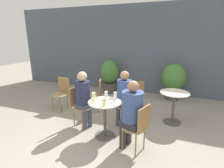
{
  "coord_description": "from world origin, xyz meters",
  "views": [
    {
      "loc": [
        1.18,
        -2.81,
        1.97
      ],
      "look_at": [
        -0.05,
        0.48,
        0.99
      ],
      "focal_mm": 28.0,
      "sensor_mm": 36.0,
      "label": 1
    }
  ],
  "objects_px": {
    "bistro_chair_0": "(139,125)",
    "seated_person_0": "(132,110)",
    "beer_glass_0": "(104,102)",
    "bistro_chair_4": "(62,91)",
    "beer_glass_1": "(115,97)",
    "cafe_table_near": "(105,112)",
    "bistro_chair_5": "(97,92)",
    "bistro_chair_1": "(128,101)",
    "seated_person_2": "(83,95)",
    "seated_person_1": "(124,94)",
    "potted_plant_1": "(173,79)",
    "beer_glass_2": "(106,95)",
    "bistro_chair_3": "(135,94)",
    "bistro_chair_2": "(79,103)",
    "potted_plant_0": "(110,75)",
    "beer_glass_3": "(94,97)",
    "cafe_table_far": "(174,101)"
  },
  "relations": [
    {
      "from": "seated_person_0",
      "to": "seated_person_2",
      "type": "height_order",
      "value": "seated_person_0"
    },
    {
      "from": "seated_person_0",
      "to": "potted_plant_0",
      "type": "distance_m",
      "value": 3.32
    },
    {
      "from": "cafe_table_near",
      "to": "beer_glass_2",
      "type": "bearing_deg",
      "value": 104.56
    },
    {
      "from": "bistro_chair_4",
      "to": "bistro_chair_5",
      "type": "xyz_separation_m",
      "value": [
        0.95,
        0.21,
        0.0
      ]
    },
    {
      "from": "bistro_chair_4",
      "to": "beer_glass_0",
      "type": "relative_size",
      "value": 5.65
    },
    {
      "from": "beer_glass_0",
      "to": "bistro_chair_0",
      "type": "bearing_deg",
      "value": -5.58
    },
    {
      "from": "bistro_chair_0",
      "to": "seated_person_2",
      "type": "height_order",
      "value": "seated_person_2"
    },
    {
      "from": "beer_glass_1",
      "to": "bistro_chair_2",
      "type": "bearing_deg",
      "value": 170.62
    },
    {
      "from": "bistro_chair_0",
      "to": "bistro_chair_2",
      "type": "xyz_separation_m",
      "value": [
        -1.45,
        0.52,
        0.0
      ]
    },
    {
      "from": "seated_person_1",
      "to": "beer_glass_2",
      "type": "xyz_separation_m",
      "value": [
        -0.26,
        -0.39,
        0.07
      ]
    },
    {
      "from": "potted_plant_0",
      "to": "potted_plant_1",
      "type": "height_order",
      "value": "same"
    },
    {
      "from": "cafe_table_far",
      "to": "bistro_chair_4",
      "type": "xyz_separation_m",
      "value": [
        -2.88,
        -0.23,
        -0.0
      ]
    },
    {
      "from": "seated_person_1",
      "to": "potted_plant_0",
      "type": "height_order",
      "value": "seated_person_1"
    },
    {
      "from": "beer_glass_3",
      "to": "potted_plant_1",
      "type": "relative_size",
      "value": 0.17
    },
    {
      "from": "bistro_chair_0",
      "to": "potted_plant_1",
      "type": "height_order",
      "value": "potted_plant_1"
    },
    {
      "from": "seated_person_2",
      "to": "potted_plant_1",
      "type": "distance_m",
      "value": 3.04
    },
    {
      "from": "seated_person_0",
      "to": "beer_glass_2",
      "type": "bearing_deg",
      "value": -103.11
    },
    {
      "from": "bistro_chair_0",
      "to": "seated_person_0",
      "type": "xyz_separation_m",
      "value": [
        -0.14,
        0.05,
        0.22
      ]
    },
    {
      "from": "bistro_chair_5",
      "to": "beer_glass_3",
      "type": "xyz_separation_m",
      "value": [
        0.5,
        -1.17,
        0.31
      ]
    },
    {
      "from": "beer_glass_3",
      "to": "bistro_chair_2",
      "type": "bearing_deg",
      "value": 146.81
    },
    {
      "from": "beer_glass_3",
      "to": "bistro_chair_4",
      "type": "bearing_deg",
      "value": 146.63
    },
    {
      "from": "seated_person_0",
      "to": "beer_glass_1",
      "type": "xyz_separation_m",
      "value": [
        -0.41,
        0.32,
        0.09
      ]
    },
    {
      "from": "bistro_chair_2",
      "to": "bistro_chair_3",
      "type": "distance_m",
      "value": 1.47
    },
    {
      "from": "bistro_chair_2",
      "to": "seated_person_2",
      "type": "bearing_deg",
      "value": -90.0
    },
    {
      "from": "bistro_chair_4",
      "to": "seated_person_1",
      "type": "distance_m",
      "value": 1.88
    },
    {
      "from": "cafe_table_near",
      "to": "bistro_chair_1",
      "type": "relative_size",
      "value": 0.85
    },
    {
      "from": "bistro_chair_4",
      "to": "beer_glass_3",
      "type": "xyz_separation_m",
      "value": [
        1.45,
        -0.96,
        0.31
      ]
    },
    {
      "from": "cafe_table_near",
      "to": "beer_glass_0",
      "type": "height_order",
      "value": "beer_glass_0"
    },
    {
      "from": "bistro_chair_0",
      "to": "beer_glass_0",
      "type": "height_order",
      "value": "beer_glass_0"
    },
    {
      "from": "bistro_chair_2",
      "to": "beer_glass_3",
      "type": "height_order",
      "value": "beer_glass_3"
    },
    {
      "from": "bistro_chair_1",
      "to": "beer_glass_3",
      "type": "relative_size",
      "value": 4.48
    },
    {
      "from": "bistro_chair_0",
      "to": "beer_glass_3",
      "type": "relative_size",
      "value": 4.48
    },
    {
      "from": "bistro_chair_0",
      "to": "seated_person_1",
      "type": "xyz_separation_m",
      "value": [
        -0.52,
        0.85,
        0.22
      ]
    },
    {
      "from": "beer_glass_0",
      "to": "beer_glass_1",
      "type": "distance_m",
      "value": 0.32
    },
    {
      "from": "bistro_chair_4",
      "to": "beer_glass_1",
      "type": "distance_m",
      "value": 1.98
    },
    {
      "from": "cafe_table_near",
      "to": "bistro_chair_0",
      "type": "height_order",
      "value": "bistro_chair_0"
    },
    {
      "from": "bistro_chair_0",
      "to": "bistro_chair_4",
      "type": "distance_m",
      "value": 2.61
    },
    {
      "from": "cafe_table_near",
      "to": "bistro_chair_5",
      "type": "distance_m",
      "value": 1.27
    },
    {
      "from": "cafe_table_near",
      "to": "beer_glass_0",
      "type": "relative_size",
      "value": 4.83
    },
    {
      "from": "seated_person_1",
      "to": "beer_glass_1",
      "type": "height_order",
      "value": "seated_person_1"
    },
    {
      "from": "bistro_chair_4",
      "to": "beer_glass_0",
      "type": "distance_m",
      "value": 2.03
    },
    {
      "from": "bistro_chair_4",
      "to": "potted_plant_1",
      "type": "bearing_deg",
      "value": 38.61
    },
    {
      "from": "seated_person_1",
      "to": "bistro_chair_3",
      "type": "bearing_deg",
      "value": 102.24
    },
    {
      "from": "cafe_table_near",
      "to": "bistro_chair_3",
      "type": "xyz_separation_m",
      "value": [
        0.3,
        1.31,
        -0.0
      ]
    },
    {
      "from": "bistro_chair_1",
      "to": "seated_person_2",
      "type": "distance_m",
      "value": 1.02
    },
    {
      "from": "potted_plant_1",
      "to": "cafe_table_near",
      "type": "bearing_deg",
      "value": -113.61
    },
    {
      "from": "bistro_chair_1",
      "to": "seated_person_2",
      "type": "relative_size",
      "value": 0.7
    },
    {
      "from": "bistro_chair_0",
      "to": "bistro_chair_4",
      "type": "bearing_deg",
      "value": -95.74
    },
    {
      "from": "potted_plant_0",
      "to": "bistro_chair_4",
      "type": "bearing_deg",
      "value": -109.74
    },
    {
      "from": "bistro_chair_3",
      "to": "beer_glass_3",
      "type": "bearing_deg",
      "value": 20.02
    }
  ]
}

